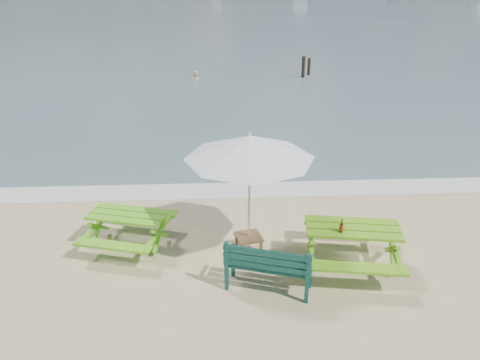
{
  "coord_description": "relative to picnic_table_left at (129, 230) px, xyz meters",
  "views": [
    {
      "loc": [
        -0.62,
        -5.78,
        4.95
      ],
      "look_at": [
        -0.16,
        3.0,
        1.0
      ],
      "focal_mm": 35.0,
      "sensor_mm": 36.0,
      "label": 1
    }
  ],
  "objects": [
    {
      "name": "sea",
      "position": [
        2.37,
        82.79,
        -0.33
      ],
      "size": [
        300.0,
        300.0,
        0.0
      ],
      "primitive_type": "plane",
      "color": "slate",
      "rests_on": "ground"
    },
    {
      "name": "foam_strip",
      "position": [
        2.37,
        2.39,
        -0.33
      ],
      "size": [
        22.0,
        0.9,
        0.01
      ],
      "primitive_type": "cube",
      "color": "silver",
      "rests_on": "ground"
    },
    {
      "name": "picnic_table_left",
      "position": [
        0.0,
        0.0,
        0.0
      ],
      "size": [
        1.84,
        1.95,
        0.7
      ],
      "color": "#62BA1C",
      "rests_on": "ground"
    },
    {
      "name": "picnic_table_right",
      "position": [
        4.14,
        -0.89,
        0.05
      ],
      "size": [
        1.92,
        2.08,
        0.79
      ],
      "color": "#67A919",
      "rests_on": "ground"
    },
    {
      "name": "park_bench",
      "position": [
        2.57,
        -1.51,
        -0.06
      ],
      "size": [
        1.52,
        0.9,
        0.89
      ],
      "color": "#0F3E35",
      "rests_on": "ground"
    },
    {
      "name": "side_table",
      "position": [
        2.32,
        -0.29,
        -0.18
      ],
      "size": [
        0.57,
        0.57,
        0.31
      ],
      "color": "brown",
      "rests_on": "ground"
    },
    {
      "name": "patio_umbrella",
      "position": [
        2.32,
        -0.29,
        1.78
      ],
      "size": [
        2.83,
        2.83,
        2.33
      ],
      "color": "silver",
      "rests_on": "ground"
    },
    {
      "name": "beer_bottle",
      "position": [
        3.87,
        -1.05,
        0.54
      ],
      "size": [
        0.06,
        0.06,
        0.25
      ],
      "color": "#934915",
      "rests_on": "picnic_table_right"
    },
    {
      "name": "swimmer",
      "position": [
        0.73,
        15.46,
        -0.72
      ],
      "size": [
        0.66,
        0.54,
        1.57
      ],
      "color": "tan",
      "rests_on": "ground"
    },
    {
      "name": "mooring_pilings",
      "position": [
        6.31,
        15.72,
        0.05
      ],
      "size": [
        0.56,
        0.76,
        1.25
      ],
      "color": "black",
      "rests_on": "ground"
    }
  ]
}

